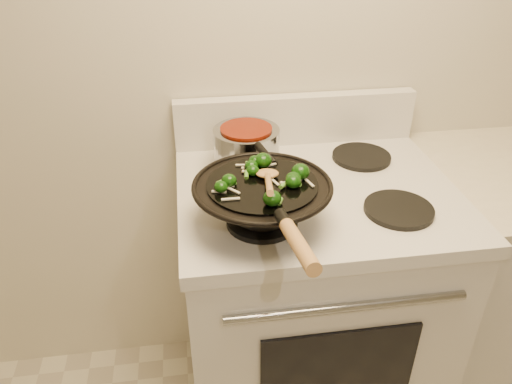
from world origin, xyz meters
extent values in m
plane|color=beige|center=(0.00, 1.50, 1.30)|extent=(3.50, 0.00, 3.50)
cube|color=silver|center=(-0.06, 1.17, 0.44)|extent=(0.76, 0.64, 0.88)
cube|color=silver|center=(-0.06, 1.17, 0.90)|extent=(0.78, 0.66, 0.04)
cube|color=silver|center=(-0.06, 1.47, 1.00)|extent=(0.78, 0.05, 0.16)
cylinder|color=gray|center=(-0.06, 0.84, 0.78)|extent=(0.60, 0.02, 0.02)
cube|color=black|center=(-0.06, 0.84, 0.55)|extent=(0.42, 0.01, 0.28)
cylinder|color=black|center=(-0.24, 1.02, 0.93)|extent=(0.18, 0.18, 0.01)
cylinder|color=black|center=(0.12, 1.02, 0.93)|extent=(0.18, 0.18, 0.01)
cylinder|color=black|center=(-0.24, 1.32, 0.93)|extent=(0.18, 0.18, 0.01)
cylinder|color=black|center=(0.12, 1.32, 0.93)|extent=(0.18, 0.18, 0.01)
torus|color=black|center=(-0.24, 1.02, 1.03)|extent=(0.34, 0.34, 0.01)
cylinder|color=black|center=(-0.24, 1.02, 1.03)|extent=(0.27, 0.27, 0.01)
cylinder|color=black|center=(-0.23, 0.83, 1.06)|extent=(0.03, 0.06, 0.03)
cylinder|color=#AC7C43|center=(-0.22, 0.72, 1.08)|extent=(0.04, 0.18, 0.06)
ellipsoid|color=#0E3207|center=(-0.32, 1.02, 1.05)|extent=(0.04, 0.04, 0.03)
cylinder|color=#4A8730|center=(-0.31, 1.02, 1.04)|extent=(0.01, 0.01, 0.01)
ellipsoid|color=#0E3207|center=(-0.17, 1.00, 1.05)|extent=(0.04, 0.04, 0.03)
ellipsoid|color=#0E3207|center=(-0.35, 1.00, 1.05)|extent=(0.03, 0.03, 0.03)
ellipsoid|color=#0E3207|center=(-0.17, 0.99, 1.05)|extent=(0.03, 0.03, 0.03)
cylinder|color=#4A8730|center=(-0.16, 0.99, 1.04)|extent=(0.02, 0.02, 0.01)
ellipsoid|color=#0E3207|center=(-0.15, 1.03, 1.06)|extent=(0.05, 0.05, 0.04)
ellipsoid|color=#0E3207|center=(-0.24, 0.92, 1.05)|extent=(0.04, 0.04, 0.04)
ellipsoid|color=#0E3207|center=(-0.25, 1.11, 1.05)|extent=(0.04, 0.04, 0.03)
cylinder|color=#4A8730|center=(-0.24, 1.11, 1.04)|extent=(0.02, 0.02, 0.01)
ellipsoid|color=#0E3207|center=(-0.18, 0.99, 1.05)|extent=(0.04, 0.04, 0.03)
ellipsoid|color=#0E3207|center=(-0.26, 1.08, 1.05)|extent=(0.03, 0.03, 0.03)
ellipsoid|color=#0E3207|center=(-0.26, 1.06, 1.05)|extent=(0.03, 0.03, 0.03)
cylinder|color=#4A8730|center=(-0.25, 1.06, 1.04)|extent=(0.02, 0.02, 0.01)
ellipsoid|color=#0E3207|center=(-0.23, 1.10, 1.06)|extent=(0.04, 0.04, 0.04)
cube|color=silver|center=(-0.21, 1.10, 1.04)|extent=(0.03, 0.02, 0.00)
cube|color=silver|center=(-0.35, 0.99, 1.04)|extent=(0.03, 0.01, 0.00)
cube|color=silver|center=(-0.32, 0.99, 1.04)|extent=(0.03, 0.03, 0.00)
cube|color=silver|center=(-0.15, 1.02, 1.04)|extent=(0.03, 0.03, 0.00)
cube|color=silver|center=(-0.22, 1.02, 1.04)|extent=(0.02, 0.04, 0.00)
cube|color=silver|center=(-0.28, 1.11, 1.04)|extent=(0.04, 0.01, 0.00)
cube|color=silver|center=(-0.33, 1.01, 1.04)|extent=(0.04, 0.01, 0.00)
cube|color=silver|center=(-0.13, 1.00, 1.04)|extent=(0.02, 0.04, 0.00)
cube|color=silver|center=(-0.33, 0.96, 1.04)|extent=(0.04, 0.01, 0.00)
cube|color=silver|center=(-0.18, 1.01, 1.04)|extent=(0.03, 0.01, 0.00)
cylinder|color=#549530|center=(-0.20, 0.99, 1.05)|extent=(0.03, 0.01, 0.01)
cylinder|color=#549530|center=(-0.28, 1.05, 1.05)|extent=(0.02, 0.02, 0.01)
cylinder|color=#549530|center=(-0.23, 1.04, 1.05)|extent=(0.02, 0.01, 0.01)
cylinder|color=#549530|center=(-0.22, 0.92, 1.05)|extent=(0.02, 0.02, 0.02)
cylinder|color=#549530|center=(-0.34, 1.02, 1.05)|extent=(0.02, 0.02, 0.01)
cylinder|color=#549530|center=(-0.26, 1.11, 1.05)|extent=(0.02, 0.01, 0.01)
sphere|color=beige|center=(-0.28, 1.09, 1.04)|extent=(0.01, 0.01, 0.01)
sphere|color=beige|center=(-0.20, 1.01, 1.04)|extent=(0.01, 0.01, 0.01)
sphere|color=beige|center=(-0.28, 1.08, 1.04)|extent=(0.01, 0.01, 0.01)
ellipsoid|color=#AC7C43|center=(-0.23, 1.05, 1.05)|extent=(0.06, 0.05, 0.02)
cylinder|color=#AC7C43|center=(-0.24, 0.93, 1.09)|extent=(0.05, 0.23, 0.10)
cylinder|color=gray|center=(-0.24, 1.32, 0.99)|extent=(0.20, 0.20, 0.11)
cylinder|color=#621304|center=(-0.24, 1.32, 1.05)|extent=(0.15, 0.15, 0.01)
cylinder|color=black|center=(-0.21, 1.17, 1.04)|extent=(0.05, 0.12, 0.02)
camera|label=1|loc=(-0.41, 0.00, 1.64)|focal=35.00mm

